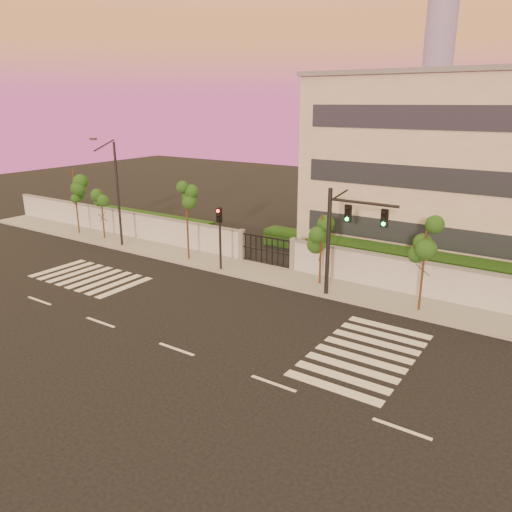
# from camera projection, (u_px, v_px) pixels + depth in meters

# --- Properties ---
(ground) EXTENTS (120.00, 120.00, 0.00)m
(ground) POSITION_uv_depth(u_px,v_px,m) (176.00, 349.00, 21.80)
(ground) COLOR black
(ground) RESTS_ON ground
(sidewalk) EXTENTS (60.00, 3.00, 0.15)m
(sidewalk) POSITION_uv_depth(u_px,v_px,m) (295.00, 280.00, 30.11)
(sidewalk) COLOR gray
(sidewalk) RESTS_ON ground
(perimeter_wall) EXTENTS (60.00, 0.36, 2.20)m
(perimeter_wall) POSITION_uv_depth(u_px,v_px,m) (309.00, 258.00, 30.95)
(perimeter_wall) COLOR #A9ABB0
(perimeter_wall) RESTS_ON ground
(hedge_row) EXTENTS (41.00, 4.25, 1.80)m
(hedge_row) POSITION_uv_depth(u_px,v_px,m) (343.00, 254.00, 32.64)
(hedge_row) COLOR black
(hedge_row) RESTS_ON ground
(institutional_building) EXTENTS (24.40, 12.40, 12.25)m
(institutional_building) POSITION_uv_depth(u_px,v_px,m) (503.00, 169.00, 32.65)
(institutional_building) COLOR #B5AC99
(institutional_building) RESTS_ON ground
(road_markings) EXTENTS (57.00, 7.62, 0.02)m
(road_markings) POSITION_uv_depth(u_px,v_px,m) (203.00, 312.00, 25.62)
(road_markings) COLOR silver
(road_markings) RESTS_ON ground
(street_tree_a) EXTENTS (1.50, 1.20, 5.35)m
(street_tree_a) POSITION_uv_depth(u_px,v_px,m) (75.00, 187.00, 39.49)
(street_tree_a) COLOR #382314
(street_tree_a) RESTS_ON ground
(street_tree_b) EXTENTS (1.47, 1.17, 3.93)m
(street_tree_b) POSITION_uv_depth(u_px,v_px,m) (102.00, 203.00, 38.38)
(street_tree_b) COLOR #382314
(street_tree_b) RESTS_ON ground
(street_tree_c) EXTENTS (1.59, 1.27, 5.30)m
(street_tree_c) POSITION_uv_depth(u_px,v_px,m) (187.00, 204.00, 32.84)
(street_tree_c) COLOR #382314
(street_tree_c) RESTS_ON ground
(street_tree_d) EXTENTS (1.52, 1.21, 4.25)m
(street_tree_d) POSITION_uv_depth(u_px,v_px,m) (322.00, 234.00, 28.48)
(street_tree_d) COLOR #382314
(street_tree_d) RESTS_ON ground
(street_tree_e) EXTENTS (1.47, 1.17, 4.96)m
(street_tree_e) POSITION_uv_depth(u_px,v_px,m) (426.00, 244.00, 24.57)
(street_tree_e) COLOR #382314
(street_tree_e) RESTS_ON ground
(traffic_signal_main) EXTENTS (3.83, 0.37, 6.05)m
(traffic_signal_main) POSITION_uv_depth(u_px,v_px,m) (342.00, 231.00, 26.29)
(traffic_signal_main) COLOR black
(traffic_signal_main) RESTS_ON ground
(traffic_signal_secondary) EXTENTS (0.33, 0.33, 4.23)m
(traffic_signal_secondary) POSITION_uv_depth(u_px,v_px,m) (220.00, 230.00, 31.08)
(traffic_signal_secondary) COLOR black
(traffic_signal_secondary) RESTS_ON ground
(streetlight_west) EXTENTS (0.48, 1.94, 8.05)m
(streetlight_west) POSITION_uv_depth(u_px,v_px,m) (116.00, 189.00, 35.85)
(streetlight_west) COLOR black
(streetlight_west) RESTS_ON ground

